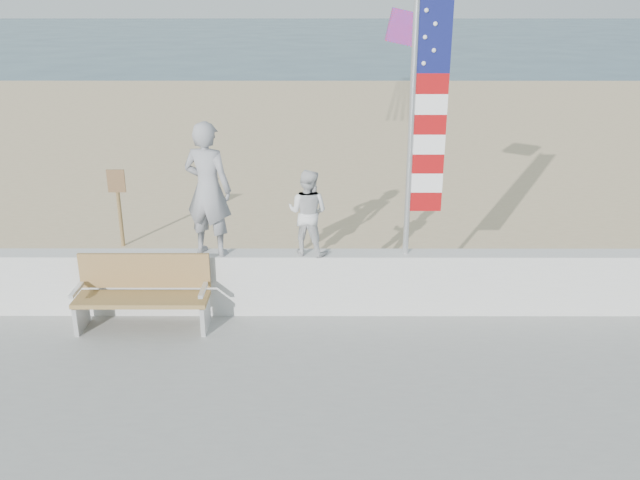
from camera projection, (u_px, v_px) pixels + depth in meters
The scene contains 9 objects.
ground at pixel (303, 399), 8.02m from camera, with size 220.00×220.00×0.00m, color #2D4B5B.
sand at pixel (312, 187), 16.44m from camera, with size 90.00×40.00×0.08m, color #CEB489.
seawall at pixel (306, 282), 9.68m from camera, with size 30.00×0.35×0.90m, color silver.
adult at pixel (208, 189), 9.19m from camera, with size 0.68×0.45×1.87m, color gray.
child at pixel (308, 212), 9.31m from camera, with size 0.59×0.46×1.20m, color silver.
bench at pixel (143, 292), 9.23m from camera, with size 1.80×0.57×1.00m.
flag at pixel (421, 117), 8.85m from camera, with size 0.50×0.08×3.50m.
parafoil_kite at pixel (419, 31), 10.32m from camera, with size 0.97×0.27×0.66m.
sign at pixel (119, 201), 12.29m from camera, with size 0.32×0.07×1.46m.
Camera 1 is at (0.21, -6.86, 4.57)m, focal length 38.00 mm.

